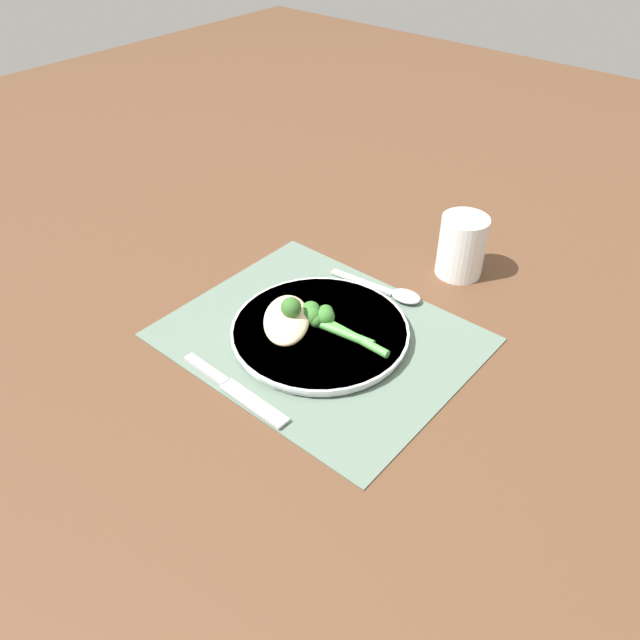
% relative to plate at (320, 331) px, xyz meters
% --- Properties ---
extents(ground_plane, '(3.00, 3.00, 0.00)m').
position_rel_plate_xyz_m(ground_plane, '(0.00, 0.00, -0.01)').
color(ground_plane, brown).
extents(placemat, '(0.42, 0.34, 0.00)m').
position_rel_plate_xyz_m(placemat, '(0.00, 0.00, -0.01)').
color(placemat, slate).
rests_on(placemat, ground_plane).
extents(plate, '(0.26, 0.26, 0.01)m').
position_rel_plate_xyz_m(plate, '(0.00, 0.00, 0.00)').
color(plate, silver).
rests_on(plate, placemat).
extents(chicken_fillet, '(0.12, 0.13, 0.03)m').
position_rel_plate_xyz_m(chicken_fillet, '(0.04, 0.03, 0.02)').
color(chicken_fillet, beige).
rests_on(chicken_fillet, plate).
extents(pesto_dollop_primary, '(0.03, 0.03, 0.03)m').
position_rel_plate_xyz_m(pesto_dollop_primary, '(0.03, 0.02, 0.04)').
color(pesto_dollop_primary, '#336628').
rests_on(pesto_dollop_primary, chicken_fillet).
extents(broccoli_stalk_rear, '(0.13, 0.04, 0.03)m').
position_rel_plate_xyz_m(broccoli_stalk_rear, '(0.01, -0.01, 0.02)').
color(broccoli_stalk_rear, '#51A847').
rests_on(broccoli_stalk_rear, plate).
extents(broccoli_stalk_left, '(0.13, 0.04, 0.03)m').
position_rel_plate_xyz_m(broccoli_stalk_left, '(-0.01, -0.01, 0.02)').
color(broccoli_stalk_left, '#51A847').
rests_on(broccoli_stalk_left, plate).
extents(knife, '(0.19, 0.02, 0.01)m').
position_rel_plate_xyz_m(knife, '(0.02, 0.16, -0.01)').
color(knife, silver).
rests_on(knife, placemat).
extents(spoon, '(0.16, 0.04, 0.01)m').
position_rel_plate_xyz_m(spoon, '(-0.03, -0.15, -0.00)').
color(spoon, silver).
rests_on(spoon, placemat).
extents(water_glass, '(0.08, 0.08, 0.10)m').
position_rel_plate_xyz_m(water_glass, '(-0.07, -0.28, 0.04)').
color(water_glass, white).
rests_on(water_glass, ground_plane).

